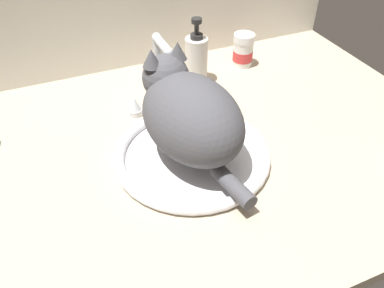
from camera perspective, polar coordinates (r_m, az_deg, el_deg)
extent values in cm
cube|color=#B7A88E|center=(91.85, 1.99, -0.64)|extent=(120.24, 83.55, 3.00)
cube|color=silver|center=(117.08, -7.08, 19.81)|extent=(120.24, 2.40, 42.88)
torus|color=white|center=(86.28, 0.00, -1.43)|extent=(34.14, 34.14, 2.37)
cylinder|color=white|center=(86.87, 0.00, -1.87)|extent=(30.59, 30.59, 0.60)
cylinder|color=silver|center=(101.43, -4.54, 5.70)|extent=(4.00, 4.00, 2.67)
cylinder|color=silver|center=(96.30, -4.84, 10.50)|extent=(2.00, 2.00, 16.85)
sphere|color=silver|center=(92.46, -5.13, 15.05)|extent=(2.20, 2.20, 2.20)
cylinder|color=silver|center=(89.13, -4.30, 14.10)|extent=(2.00, 7.74, 2.00)
sphere|color=silver|center=(85.85, -3.41, 13.08)|extent=(2.10, 2.10, 2.10)
cylinder|color=silver|center=(100.29, -8.10, 4.58)|extent=(3.20, 3.20, 1.60)
cone|color=silver|center=(98.85, -8.24, 5.78)|extent=(2.88, 2.88, 3.50)
cylinder|color=silver|center=(103.58, -1.05, 6.28)|extent=(3.20, 3.20, 1.60)
cone|color=silver|center=(102.18, -1.07, 7.47)|extent=(2.88, 2.88, 3.50)
ellipsoid|color=#4C4C51|center=(80.26, 0.00, 3.71)|extent=(22.31, 28.70, 16.83)
sphere|color=#4C4C51|center=(85.46, -3.79, 9.52)|extent=(10.22, 10.22, 10.22)
cone|color=#4C4C51|center=(81.59, -5.88, 12.23)|extent=(3.88, 3.88, 3.83)
cone|color=#4C4C51|center=(84.15, -2.09, 13.33)|extent=(3.88, 3.88, 3.83)
ellipsoid|color=silver|center=(88.92, -5.00, 9.99)|extent=(4.73, 3.72, 3.27)
ellipsoid|color=silver|center=(87.20, -3.23, 6.26)|extent=(11.12, 8.84, 9.26)
cylinder|color=#4C4C51|center=(75.87, 5.91, -5.99)|extent=(4.92, 11.20, 3.20)
cylinder|color=white|center=(120.79, 7.34, 12.85)|extent=(5.77, 5.77, 7.62)
cylinder|color=#D13838|center=(121.07, 7.32, 12.60)|extent=(5.94, 5.94, 3.05)
cylinder|color=white|center=(118.67, 7.54, 14.95)|extent=(6.05, 6.05, 2.13)
cylinder|color=silver|center=(110.16, 0.63, 11.92)|extent=(6.10, 6.10, 12.90)
cylinder|color=black|center=(107.03, 0.66, 15.25)|extent=(3.36, 3.36, 1.20)
cylinder|color=black|center=(106.15, 0.67, 16.30)|extent=(1.22, 1.22, 3.08)
cylinder|color=black|center=(105.31, 0.68, 17.37)|extent=(2.75, 2.75, 1.20)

